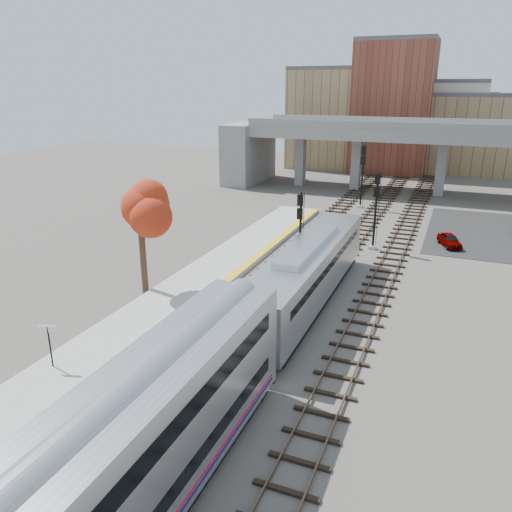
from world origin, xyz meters
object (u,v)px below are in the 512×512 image
Objects in this scene: signal_mast_far at (362,177)px; locomotive at (308,272)px; signal_mast_mid at (375,212)px; car_a at (450,240)px; signal_mast_near at (300,237)px; tree at (139,211)px.

locomotive is at bearing -85.80° from signal_mast_far.
signal_mast_mid reaches higher than locomotive.
signal_mast_far reaches higher than car_a.
signal_mast_far reaches higher than signal_mast_mid.
locomotive is 5.33m from signal_mast_near.
locomotive is 2.97× the size of signal_mast_near.
tree is at bearing -158.31° from car_a.
locomotive is 11.80m from tree.
signal_mast_mid is at bearing 50.52° from tree.
signal_mast_near is 23.77m from signal_mast_far.
signal_mast_far is at bearing 94.20° from locomotive.
locomotive is 2.41× the size of tree.
signal_mast_near is 11.81m from tree.
tree reaches higher than signal_mast_mid.
signal_mast_far is (0.00, 23.76, 0.64)m from signal_mast_near.
signal_mast_far is 16.05m from car_a.
signal_mast_mid is 0.93× the size of signal_mast_far.
signal_mast_near is at bearing 113.47° from locomotive.
signal_mast_mid is 15.81m from signal_mast_far.
tree is (-8.88, -7.26, 2.81)m from signal_mast_near.
tree is 2.37× the size of car_a.
signal_mast_near is at bearing -90.00° from signal_mast_far.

